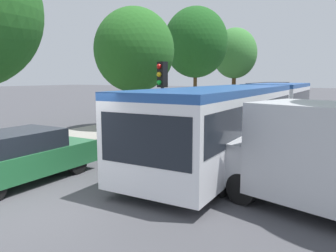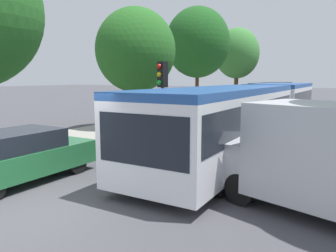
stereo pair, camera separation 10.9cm
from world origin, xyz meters
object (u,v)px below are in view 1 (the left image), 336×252
object	(u,v)px
city_bus_rear	(270,93)
tree_left_far	(195,44)
queued_car_graphite	(150,127)
traffic_light	(162,87)
tree_left_distant	(235,55)
tree_left_mid	(133,52)
queued_car_green	(21,156)
articulated_bus	(253,110)
queued_car_tan	(209,114)

from	to	relation	value
city_bus_rear	tree_left_far	bearing A→B (deg)	155.59
queued_car_graphite	traffic_light	world-z (taller)	traffic_light
queued_car_graphite	tree_left_distant	distance (m)	20.41
city_bus_rear	queued_car_graphite	distance (m)	22.11
tree_left_mid	queued_car_graphite	bearing A→B (deg)	-44.47
queued_car_green	tree_left_distant	xyz separation A→B (m)	(-2.75, 26.12, 4.37)
articulated_bus	tree_left_far	distance (m)	13.30
tree_left_mid	tree_left_far	distance (m)	9.31
queued_car_green	traffic_light	bearing A→B (deg)	-20.78
queued_car_tan	tree_left_far	size ratio (longest dim) A/B	0.48
queued_car_tan	tree_left_mid	distance (m)	5.69
traffic_light	tree_left_far	bearing A→B (deg)	-140.79
city_bus_rear	queued_car_tan	size ratio (longest dim) A/B	2.75
city_bus_rear	articulated_bus	bearing A→B (deg)	-172.74
articulated_bus	tree_left_distant	distance (m)	19.31
queued_car_graphite	queued_car_tan	xyz separation A→B (m)	(0.26, 6.02, 0.02)
tree_left_mid	tree_left_distant	world-z (taller)	tree_left_distant
queued_car_green	tree_left_far	distance (m)	19.49
queued_car_green	tree_left_mid	xyz separation A→B (m)	(-2.96, 9.35, 3.49)
articulated_bus	city_bus_rear	world-z (taller)	articulated_bus
queued_car_tan	traffic_light	size ratio (longest dim) A/B	1.19
articulated_bus	traffic_light	xyz separation A→B (m)	(-2.25, -3.84, 1.04)
traffic_light	tree_left_distant	distance (m)	22.18
queued_car_graphite	traffic_light	size ratio (longest dim) A/B	1.16
queued_car_tan	traffic_light	world-z (taller)	traffic_light
tree_left_far	tree_left_distant	size ratio (longest dim) A/B	1.09
tree_left_far	city_bus_rear	bearing A→B (deg)	68.96
queued_car_green	queued_car_tan	bearing A→B (deg)	-1.05
queued_car_graphite	tree_left_far	size ratio (longest dim) A/B	0.47
queued_car_graphite	queued_car_tan	world-z (taller)	queued_car_tan
queued_car_green	tree_left_far	world-z (taller)	tree_left_far
queued_car_green	queued_car_tan	size ratio (longest dim) A/B	1.02
queued_car_tan	traffic_light	distance (m)	8.18
city_bus_rear	tree_left_distant	bearing A→B (deg)	125.00
queued_car_tan	queued_car_graphite	bearing A→B (deg)	177.96
queued_car_graphite	tree_left_far	world-z (taller)	tree_left_far
tree_left_distant	city_bus_rear	bearing A→B (deg)	38.37
city_bus_rear	queued_car_graphite	size ratio (longest dim) A/B	2.83
city_bus_rear	tree_left_far	xyz separation A→B (m)	(-3.82, -9.93, 4.10)
city_bus_rear	tree_left_mid	bearing A→B (deg)	167.11
queued_car_green	tree_left_mid	world-z (taller)	tree_left_mid
city_bus_rear	tree_left_far	size ratio (longest dim) A/B	1.33
queued_car_green	traffic_light	world-z (taller)	traffic_light
traffic_light	tree_left_far	size ratio (longest dim) A/B	0.41
queued_car_green	tree_left_mid	distance (m)	10.41
tree_left_mid	city_bus_rear	bearing A→B (deg)	80.48
queued_car_green	queued_car_tan	xyz separation A→B (m)	(0.32, 12.41, -0.01)
tree_left_mid	traffic_light	bearing A→B (deg)	-45.41
articulated_bus	tree_left_far	bearing A→B (deg)	-143.42
queued_car_tan	tree_left_distant	bearing A→B (deg)	13.01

